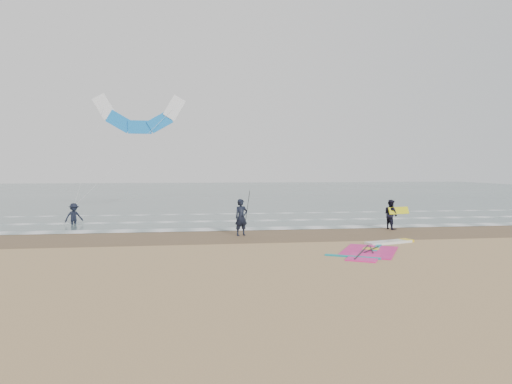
{
  "coord_description": "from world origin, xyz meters",
  "views": [
    {
      "loc": [
        -4.67,
        -16.3,
        3.33
      ],
      "look_at": [
        -1.73,
        5.0,
        2.2
      ],
      "focal_mm": 32.0,
      "sensor_mm": 36.0,
      "label": 1
    }
  ],
  "objects": [
    {
      "name": "carried_kiteboard",
      "position": [
        6.37,
        7.05,
        1.03
      ],
      "size": [
        1.3,
        0.51,
        0.39
      ],
      "color": "yellow",
      "rests_on": "ground"
    },
    {
      "name": "held_pole",
      "position": [
        -2.04,
        5.91,
        1.33
      ],
      "size": [
        0.17,
        0.86,
        1.82
      ],
      "color": "black",
      "rests_on": "ground"
    },
    {
      "name": "sea_water",
      "position": [
        0.0,
        48.0,
        0.01
      ],
      "size": [
        120.0,
        80.0,
        0.02
      ],
      "primitive_type": "cube",
      "color": "#47605E",
      "rests_on": "ground"
    },
    {
      "name": "windsurf_rig",
      "position": [
        2.72,
        1.37,
        0.03
      ],
      "size": [
        4.88,
        4.62,
        0.12
      ],
      "color": "white",
      "rests_on": "ground"
    },
    {
      "name": "person_wading",
      "position": [
        -11.65,
        11.6,
        0.81
      ],
      "size": [
        1.21,
        1.07,
        1.62
      ],
      "primitive_type": "imported",
      "rotation": [
        0.0,
        0.0,
        0.56
      ],
      "color": "black",
      "rests_on": "ground"
    },
    {
      "name": "person_walking",
      "position": [
        5.97,
        7.15,
        0.81
      ],
      "size": [
        0.83,
        0.94,
        1.62
      ],
      "primitive_type": "imported",
      "rotation": [
        0.0,
        0.0,
        1.88
      ],
      "color": "black",
      "rests_on": "ground"
    },
    {
      "name": "person_standing",
      "position": [
        -2.34,
        5.91,
        0.91
      ],
      "size": [
        0.77,
        0.63,
        1.81
      ],
      "primitive_type": "imported",
      "rotation": [
        0.0,
        0.0,
        0.34
      ],
      "color": "black",
      "rests_on": "ground"
    },
    {
      "name": "foam_waterline",
      "position": [
        0.0,
        10.44,
        0.03
      ],
      "size": [
        120.0,
        9.15,
        0.02
      ],
      "color": "white",
      "rests_on": "ground"
    },
    {
      "name": "surf_kite",
      "position": [
        -8.36,
        16.49,
        6.88
      ],
      "size": [
        6.51,
        5.03,
        7.46
      ],
      "color": "white",
      "rests_on": "ground"
    },
    {
      "name": "ground",
      "position": [
        0.0,
        0.0,
        0.0
      ],
      "size": [
        120.0,
        120.0,
        0.0
      ],
      "primitive_type": "plane",
      "color": "tan",
      "rests_on": "ground"
    },
    {
      "name": "wet_sand_band",
      "position": [
        0.0,
        6.0,
        0.0
      ],
      "size": [
        120.0,
        5.0,
        0.01
      ],
      "primitive_type": "cube",
      "color": "brown",
      "rests_on": "ground"
    }
  ]
}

